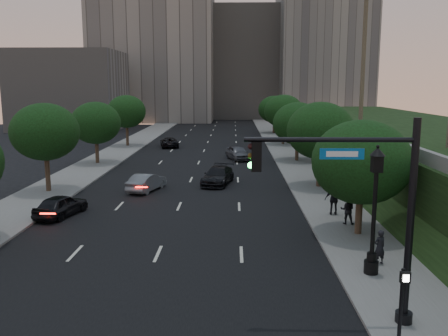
{
  "coord_description": "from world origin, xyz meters",
  "views": [
    {
      "loc": [
        3.59,
        -16.55,
        8.0
      ],
      "look_at": [
        3.1,
        8.46,
        3.6
      ],
      "focal_mm": 38.0,
      "sensor_mm": 36.0,
      "label": 1
    }
  ],
  "objects_px": {
    "sedan_near_right": "(218,176)",
    "pedestrian_a": "(380,247)",
    "sedan_mid_left": "(147,182)",
    "street_lamp": "(374,216)",
    "sedan_far_left": "(169,142)",
    "pedestrian_c": "(334,199)",
    "pedestrian_b": "(347,210)",
    "traffic_signal_mast": "(376,221)",
    "sedan_far_right": "(238,153)",
    "sedan_near_left": "(61,205)"
  },
  "relations": [
    {
      "from": "street_lamp",
      "to": "pedestrian_a",
      "type": "xyz_separation_m",
      "value": [
        0.65,
        1.06,
        -1.7
      ]
    },
    {
      "from": "pedestrian_a",
      "to": "pedestrian_b",
      "type": "xyz_separation_m",
      "value": [
        0.04,
        6.19,
        0.05
      ]
    },
    {
      "from": "traffic_signal_mast",
      "to": "street_lamp",
      "type": "xyz_separation_m",
      "value": [
        1.19,
        4.18,
        -1.04
      ]
    },
    {
      "from": "traffic_signal_mast",
      "to": "pedestrian_a",
      "type": "relative_size",
      "value": 4.49
    },
    {
      "from": "sedan_mid_left",
      "to": "traffic_signal_mast",
      "type": "bearing_deg",
      "value": 136.16
    },
    {
      "from": "traffic_signal_mast",
      "to": "pedestrian_b",
      "type": "bearing_deg",
      "value": 80.65
    },
    {
      "from": "sedan_far_right",
      "to": "pedestrian_b",
      "type": "distance_m",
      "value": 25.09
    },
    {
      "from": "sedan_near_right",
      "to": "sedan_far_right",
      "type": "height_order",
      "value": "sedan_far_right"
    },
    {
      "from": "pedestrian_a",
      "to": "pedestrian_b",
      "type": "distance_m",
      "value": 6.19
    },
    {
      "from": "street_lamp",
      "to": "sedan_near_left",
      "type": "bearing_deg",
      "value": 151.28
    },
    {
      "from": "sedan_near_right",
      "to": "pedestrian_b",
      "type": "xyz_separation_m",
      "value": [
        7.78,
        -11.49,
        0.27
      ]
    },
    {
      "from": "sedan_far_right",
      "to": "pedestrian_c",
      "type": "xyz_separation_m",
      "value": [
        5.7,
        -22.39,
        0.33
      ]
    },
    {
      "from": "sedan_far_left",
      "to": "sedan_near_right",
      "type": "xyz_separation_m",
      "value": [
        7.06,
        -23.2,
        0.06
      ]
    },
    {
      "from": "pedestrian_a",
      "to": "sedan_mid_left",
      "type": "bearing_deg",
      "value": -70.37
    },
    {
      "from": "sedan_mid_left",
      "to": "sedan_far_left",
      "type": "relative_size",
      "value": 0.89
    },
    {
      "from": "sedan_mid_left",
      "to": "sedan_far_right",
      "type": "xyz_separation_m",
      "value": [
        7.08,
        15.41,
        0.09
      ]
    },
    {
      "from": "traffic_signal_mast",
      "to": "sedan_far_right",
      "type": "distance_m",
      "value": 36.13
    },
    {
      "from": "sedan_near_left",
      "to": "sedan_mid_left",
      "type": "relative_size",
      "value": 0.98
    },
    {
      "from": "pedestrian_a",
      "to": "pedestrian_b",
      "type": "bearing_deg",
      "value": -111.62
    },
    {
      "from": "pedestrian_b",
      "to": "street_lamp",
      "type": "bearing_deg",
      "value": 97.48
    },
    {
      "from": "street_lamp",
      "to": "sedan_mid_left",
      "type": "distance_m",
      "value": 20.5
    },
    {
      "from": "sedan_far_right",
      "to": "pedestrian_b",
      "type": "bearing_deg",
      "value": -92.59
    },
    {
      "from": "sedan_mid_left",
      "to": "pedestrian_c",
      "type": "bearing_deg",
      "value": 168.63
    },
    {
      "from": "sedan_near_right",
      "to": "street_lamp",
      "type": "bearing_deg",
      "value": -57.89
    },
    {
      "from": "traffic_signal_mast",
      "to": "sedan_near_left",
      "type": "xyz_separation_m",
      "value": [
        -15.24,
        13.18,
        -2.98
      ]
    },
    {
      "from": "sedan_near_left",
      "to": "sedan_mid_left",
      "type": "xyz_separation_m",
      "value": [
        4.0,
        7.19,
        -0.01
      ]
    },
    {
      "from": "pedestrian_a",
      "to": "pedestrian_c",
      "type": "relative_size",
      "value": 0.81
    },
    {
      "from": "sedan_far_right",
      "to": "sedan_near_left",
      "type": "bearing_deg",
      "value": -132.65
    },
    {
      "from": "sedan_far_left",
      "to": "pedestrian_c",
      "type": "xyz_separation_m",
      "value": [
        14.49,
        -32.72,
        0.46
      ]
    },
    {
      "from": "traffic_signal_mast",
      "to": "street_lamp",
      "type": "relative_size",
      "value": 1.25
    },
    {
      "from": "sedan_near_left",
      "to": "pedestrian_b",
      "type": "height_order",
      "value": "pedestrian_b"
    },
    {
      "from": "sedan_near_left",
      "to": "traffic_signal_mast",
      "type": "bearing_deg",
      "value": 153.57
    },
    {
      "from": "sedan_far_left",
      "to": "pedestrian_c",
      "type": "relative_size",
      "value": 2.42
    },
    {
      "from": "sedan_far_left",
      "to": "pedestrian_b",
      "type": "height_order",
      "value": "pedestrian_b"
    },
    {
      "from": "sedan_near_right",
      "to": "pedestrian_a",
      "type": "distance_m",
      "value": 19.29
    },
    {
      "from": "sedan_near_left",
      "to": "sedan_near_right",
      "type": "xyz_separation_m",
      "value": [
        9.34,
        9.73,
        0.02
      ]
    },
    {
      "from": "sedan_mid_left",
      "to": "street_lamp",
      "type": "bearing_deg",
      "value": 144.79
    },
    {
      "from": "street_lamp",
      "to": "sedan_far_left",
      "type": "relative_size",
      "value": 1.21
    },
    {
      "from": "sedan_near_left",
      "to": "pedestrian_b",
      "type": "relative_size",
      "value": 2.45
    },
    {
      "from": "sedan_near_left",
      "to": "pedestrian_a",
      "type": "height_order",
      "value": "pedestrian_a"
    },
    {
      "from": "sedan_far_left",
      "to": "pedestrian_c",
      "type": "bearing_deg",
      "value": 102.43
    },
    {
      "from": "street_lamp",
      "to": "pedestrian_b",
      "type": "relative_size",
      "value": 3.39
    },
    {
      "from": "sedan_near_left",
      "to": "pedestrian_a",
      "type": "xyz_separation_m",
      "value": [
        17.08,
        -7.94,
        0.24
      ]
    },
    {
      "from": "pedestrian_b",
      "to": "sedan_mid_left",
      "type": "bearing_deg",
      "value": -21.33
    },
    {
      "from": "sedan_near_right",
      "to": "pedestrian_a",
      "type": "relative_size",
      "value": 3.13
    },
    {
      "from": "sedan_near_right",
      "to": "traffic_signal_mast",
      "type": "bearing_deg",
      "value": -64.18
    },
    {
      "from": "sedan_mid_left",
      "to": "pedestrian_a",
      "type": "xyz_separation_m",
      "value": [
        13.08,
        -15.13,
        0.25
      ]
    },
    {
      "from": "sedan_near_left",
      "to": "sedan_near_right",
      "type": "distance_m",
      "value": 13.49
    },
    {
      "from": "street_lamp",
      "to": "pedestrian_a",
      "type": "height_order",
      "value": "street_lamp"
    },
    {
      "from": "traffic_signal_mast",
      "to": "pedestrian_c",
      "type": "relative_size",
      "value": 3.65
    }
  ]
}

